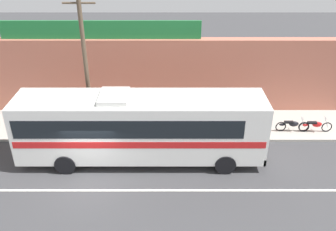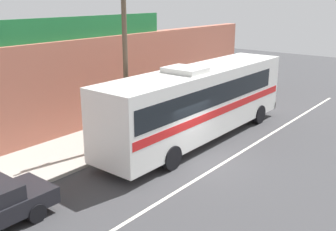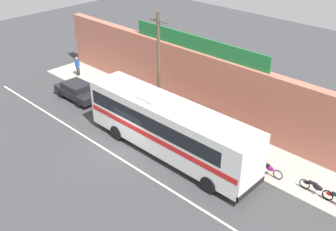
{
  "view_description": "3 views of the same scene",
  "coord_description": "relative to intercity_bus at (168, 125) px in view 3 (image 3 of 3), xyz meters",
  "views": [
    {
      "loc": [
        3.79,
        -14.23,
        11.34
      ],
      "look_at": [
        3.88,
        2.84,
        2.01
      ],
      "focal_mm": 39.33,
      "sensor_mm": 36.0,
      "label": 1
    },
    {
      "loc": [
        -12.87,
        -8.61,
        6.84
      ],
      "look_at": [
        0.61,
        2.25,
        1.55
      ],
      "focal_mm": 41.72,
      "sensor_mm": 36.0,
      "label": 2
    },
    {
      "loc": [
        16.74,
        -13.3,
        14.46
      ],
      "look_at": [
        1.23,
        2.92,
        1.85
      ],
      "focal_mm": 41.85,
      "sensor_mm": 36.0,
      "label": 3
    }
  ],
  "objects": [
    {
      "name": "motorcycle_green",
      "position": [
        5.91,
        2.32,
        -1.5
      ],
      "size": [
        1.85,
        0.56,
        0.94
      ],
      "color": "black",
      "rests_on": "sidewalk_slab"
    },
    {
      "name": "motorcycle_purple",
      "position": [
        8.7,
        2.61,
        -1.5
      ],
      "size": [
        1.96,
        0.56,
        0.94
      ],
      "color": "black",
      "rests_on": "sidewalk_slab"
    },
    {
      "name": "ground_plane",
      "position": [
        -2.33,
        -1.74,
        -2.07
      ],
      "size": [
        70.0,
        70.0,
        0.0
      ],
      "primitive_type": "plane",
      "color": "#3A3A3D"
    },
    {
      "name": "pedestrian_by_curb",
      "position": [
        -14.36,
        3.18,
        -0.91
      ],
      "size": [
        0.3,
        0.48,
        1.74
      ],
      "color": "black",
      "rests_on": "sidewalk_slab"
    },
    {
      "name": "storefront_facade",
      "position": [
        -2.33,
        5.61,
        0.33
      ],
      "size": [
        30.0,
        0.7,
        4.8
      ],
      "primitive_type": "cube",
      "color": "#B26651",
      "rests_on": "ground_plane"
    },
    {
      "name": "storefront_billboard",
      "position": [
        -2.55,
        5.61,
        3.28
      ],
      "size": [
        11.97,
        0.12,
        1.1
      ],
      "primitive_type": "cube",
      "color": "#1E7538",
      "rests_on": "storefront_facade"
    },
    {
      "name": "utility_pole",
      "position": [
        -2.83,
        2.08,
        2.25
      ],
      "size": [
        1.6,
        0.22,
        8.09
      ],
      "color": "brown",
      "rests_on": "sidewalk_slab"
    },
    {
      "name": "sidewalk_slab",
      "position": [
        -2.33,
        3.46,
        -2.0
      ],
      "size": [
        30.0,
        3.6,
        0.14
      ],
      "primitive_type": "cube",
      "color": "#A8A399",
      "rests_on": "ground_plane"
    },
    {
      "name": "parked_car",
      "position": [
        -10.61,
        0.51,
        -1.33
      ],
      "size": [
        4.21,
        1.88,
        1.37
      ],
      "color": "black",
      "rests_on": "ground_plane"
    },
    {
      "name": "road_center_stripe",
      "position": [
        -2.33,
        -2.54,
        -2.06
      ],
      "size": [
        30.0,
        0.14,
        0.01
      ],
      "primitive_type": "cube",
      "color": "silver",
      "rests_on": "ground_plane"
    },
    {
      "name": "pedestrian_far_left",
      "position": [
        1.72,
        2.82,
        -0.98
      ],
      "size": [
        0.3,
        0.48,
        1.63
      ],
      "color": "black",
      "rests_on": "sidewalk_slab"
    },
    {
      "name": "intercity_bus",
      "position": [
        0.0,
        0.0,
        0.0
      ],
      "size": [
        12.38,
        2.69,
        3.78
      ],
      "color": "white",
      "rests_on": "ground_plane"
    },
    {
      "name": "motorcycle_blue",
      "position": [
        4.72,
        2.46,
        -1.5
      ],
      "size": [
        1.86,
        0.56,
        0.94
      ],
      "color": "black",
      "rests_on": "sidewalk_slab"
    }
  ]
}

